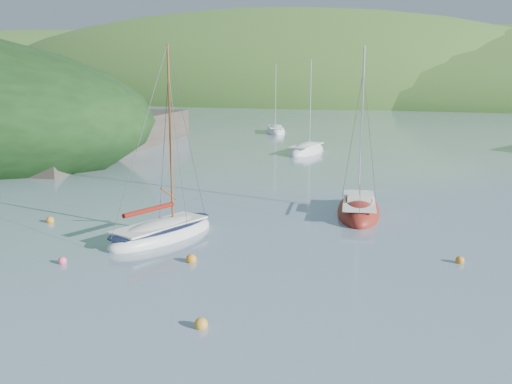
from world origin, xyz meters
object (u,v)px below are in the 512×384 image
at_px(daysailer_white, 162,233).
at_px(distant_sloop_c, 276,131).
at_px(distant_sloop_a, 307,151).
at_px(sloop_red, 359,211).

xyz_separation_m(daysailer_white, distant_sloop_c, (-12.55, 52.18, -0.05)).
distance_m(distant_sloop_a, distant_sloop_c, 21.41).
relative_size(distant_sloop_a, distant_sloop_c, 1.01).
height_order(daysailer_white, distant_sloop_c, daysailer_white).
height_order(distant_sloop_a, distant_sloop_c, distant_sloop_a).
height_order(daysailer_white, sloop_red, sloop_red).
distance_m(daysailer_white, distant_sloop_a, 33.47).
xyz_separation_m(daysailer_white, sloop_red, (8.43, 8.77, -0.02)).
bearing_deg(distant_sloop_a, distant_sloop_c, 122.56).
bearing_deg(sloop_red, daysailer_white, -146.09).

